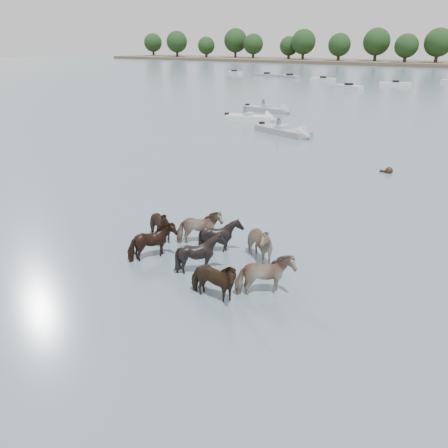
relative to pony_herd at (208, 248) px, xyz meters
The scene contains 8 objects.
ground 2.11m from the pony_herd, 122.07° to the right, with size 400.00×400.00×0.00m, color #4E6170.
shoreline 164.43m from the pony_herd, 115.61° to the left, with size 160.00×30.00×1.00m, color #4C4233.
pony_herd is the anchor object (origin of this frame).
swimming_pony 15.16m from the pony_herd, 84.49° to the left, with size 0.72×0.44×0.44m.
motorboat_a 30.04m from the pony_herd, 118.33° to the left, with size 5.01×3.03×1.92m.
motorboat_b 23.33m from the pony_herd, 110.91° to the left, with size 5.83×3.30×1.92m.
motorboat_f 35.78m from the pony_herd, 116.07° to the left, with size 5.68×1.96×1.92m.
treeline 160.99m from the pony_herd, 114.37° to the left, with size 153.10×20.69×12.23m.
Camera 1 is at (9.52, -9.34, 6.97)m, focal length 36.93 mm.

